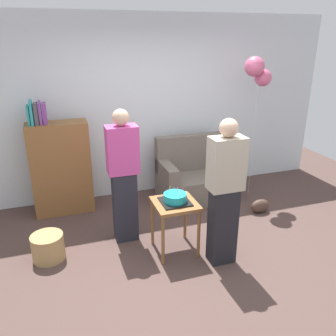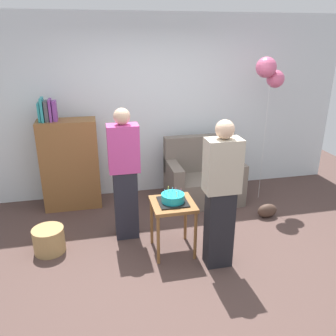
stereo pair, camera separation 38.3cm
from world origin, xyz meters
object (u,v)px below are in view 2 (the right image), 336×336
birthday_cake (173,199)px  balloon_bunch (270,72)px  bookshelf (70,163)px  wicker_basket (49,240)px  side_table (173,210)px  handbag (267,211)px  person_holding_cake (221,195)px  person_blowing_candles (125,175)px  couch (203,179)px

birthday_cake → balloon_bunch: (1.63, 1.11, 1.23)m
bookshelf → wicker_basket: bearing=-101.6°
side_table → handbag: (1.47, 0.50, -0.43)m
bookshelf → balloon_bunch: balloon_bunch is taller
person_holding_cake → bookshelf: bearing=-61.3°
handbag → birthday_cake: bearing=-161.4°
person_holding_cake → handbag: size_ratio=5.82×
handbag → person_blowing_candles: bearing=-178.5°
person_holding_cake → wicker_basket: (-1.84, 0.64, -0.68)m
balloon_bunch → couch: bearing=170.8°
bookshelf → handbag: (2.64, -0.95, -0.57)m
birthday_cake → couch: bearing=58.6°
handbag → balloon_bunch: bearing=75.4°
bookshelf → side_table: size_ratio=2.57×
couch → person_holding_cake: (-0.34, -1.60, 0.49)m
side_table → person_blowing_candles: size_ratio=0.39×
person_blowing_candles → handbag: bearing=13.3°
birthday_cake → person_holding_cake: person_holding_cake is taller
balloon_bunch → side_table: bearing=-145.7°
person_holding_cake → handbag: bearing=-154.2°
wicker_basket → handbag: size_ratio=1.29×
side_table → handbag: bearing=18.6°
birthday_cake → wicker_basket: birthday_cake is taller
person_holding_cake → couch: bearing=-114.9°
person_holding_cake → balloon_bunch: balloon_bunch is taller
person_holding_cake → wicker_basket: bearing=-32.2°
birthday_cake → person_holding_cake: (0.43, -0.34, 0.15)m
couch → side_table: size_ratio=1.75×
bookshelf → wicker_basket: size_ratio=4.48×
couch → bookshelf: (-1.94, 0.19, 0.33)m
person_holding_cake → side_table: bearing=-51.9°
bookshelf → side_table: bookshelf is taller
birthday_cake → side_table: bearing=95.8°
bookshelf → birthday_cake: bookshelf is taller
birthday_cake → handbag: bearing=18.6°
bookshelf → person_holding_cake: 2.41m
side_table → person_blowing_candles: 0.72m
couch → side_table: bearing=-121.4°
side_table → person_holding_cake: (0.43, -0.34, 0.30)m
bookshelf → person_holding_cake: size_ratio=0.99×
bookshelf → side_table: 1.87m
side_table → birthday_cake: (0.00, -0.00, 0.15)m
birthday_cake → handbag: 1.66m
bookshelf → birthday_cake: bearing=-50.9°
person_holding_cake → wicker_basket: 2.06m
balloon_bunch → person_holding_cake: bearing=-129.5°
couch → side_table: couch is taller
birthday_cake → person_blowing_candles: size_ratio=0.20×
wicker_basket → handbag: bearing=4.0°
couch → wicker_basket: size_ratio=3.06×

